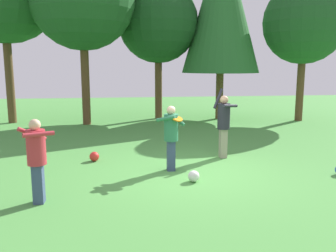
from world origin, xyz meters
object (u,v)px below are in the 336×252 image
object	(u,v)px
person_catcher	(37,154)
tree_right	(222,2)
person_thrower	(224,121)
tree_far_right	(304,23)
frisbee	(177,119)
tree_center	(158,23)
ball_red	(94,156)
person_bystander	(171,133)
ball_white	(194,176)

from	to	relation	value
person_catcher	tree_right	xyz separation A→B (m)	(6.11, 9.79, 4.36)
person_thrower	tree_far_right	size ratio (longest dim) A/B	0.31
person_thrower	frisbee	size ratio (longest dim) A/B	5.12
tree_center	ball_red	bearing A→B (deg)	-108.48
person_bystander	ball_red	distance (m)	2.34
ball_white	tree_far_right	size ratio (longest dim) A/B	0.04
ball_white	tree_center	bearing A→B (deg)	88.79
frisbee	person_thrower	bearing A→B (deg)	38.15
frisbee	tree_center	distance (m)	9.19
frisbee	tree_right	world-z (taller)	tree_right
person_thrower	tree_far_right	bearing A→B (deg)	-169.51
frisbee	tree_right	size ratio (longest dim) A/B	0.04
person_bystander	tree_center	size ratio (longest dim) A/B	0.25
tree_center	tree_far_right	xyz separation A→B (m)	(6.28, -1.50, -0.08)
person_catcher	tree_center	xyz separation A→B (m)	(3.29, 10.26, 3.47)
tree_center	tree_right	size ratio (longest dim) A/B	0.74
frisbee	tree_far_right	world-z (taller)	tree_far_right
person_bystander	tree_far_right	world-z (taller)	tree_far_right
person_catcher	tree_center	size ratio (longest dim) A/B	0.25
frisbee	tree_center	bearing A→B (deg)	87.02
person_catcher	ball_white	xyz separation A→B (m)	(3.09, 0.82, -0.80)
frisbee	ball_white	xyz separation A→B (m)	(0.25, -0.80, -1.16)
tree_far_right	frisbee	bearing A→B (deg)	-133.34
tree_center	frisbee	bearing A→B (deg)	-92.98
tree_right	frisbee	bearing A→B (deg)	-111.86
person_catcher	ball_white	distance (m)	3.29
person_catcher	tree_far_right	bearing A→B (deg)	12.69
frisbee	tree_center	world-z (taller)	tree_center
person_bystander	tree_right	world-z (taller)	tree_right
frisbee	ball_red	world-z (taller)	frisbee
person_thrower	person_bystander	bearing A→B (deg)	-5.20
person_bystander	ball_white	distance (m)	1.28
person_bystander	tree_far_right	bearing A→B (deg)	89.61
person_bystander	tree_center	xyz separation A→B (m)	(0.57, 8.51, 3.47)
person_thrower	tree_right	xyz separation A→B (m)	(1.81, 7.01, 4.26)
ball_red	ball_white	world-z (taller)	ball_red
person_catcher	ball_red	bearing A→B (deg)	44.35
tree_far_right	ball_red	bearing A→B (deg)	-145.91
ball_red	frisbee	bearing A→B (deg)	-30.58
person_bystander	frisbee	world-z (taller)	person_bystander
person_catcher	ball_white	world-z (taller)	person_catcher
person_bystander	tree_center	bearing A→B (deg)	130.10
person_thrower	ball_white	xyz separation A→B (m)	(-1.21, -1.95, -0.90)
ball_red	tree_far_right	xyz separation A→B (m)	(8.77, 5.93, 4.19)
ball_white	tree_right	distance (m)	10.78
ball_red	ball_white	xyz separation A→B (m)	(2.28, -2.00, -0.00)
ball_red	ball_white	distance (m)	3.04
person_thrower	person_catcher	size ratio (longest dim) A/B	1.20
person_catcher	tree_far_right	world-z (taller)	tree_far_right
ball_red	tree_far_right	distance (m)	11.38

